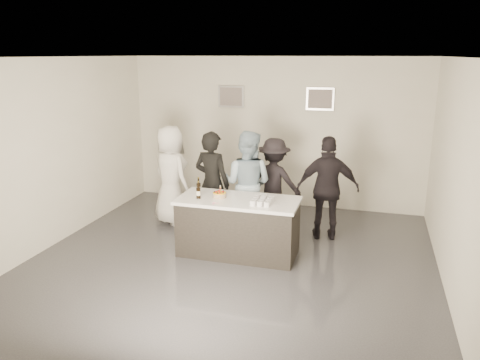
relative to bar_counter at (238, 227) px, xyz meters
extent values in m
plane|color=#3D3D42|center=(-0.03, -0.31, -0.45)|extent=(6.00, 6.00, 0.00)
plane|color=white|center=(-0.03, -0.31, 2.55)|extent=(6.00, 6.00, 0.00)
cube|color=silver|center=(-0.03, 2.69, 1.05)|extent=(6.00, 0.04, 3.00)
cube|color=silver|center=(-0.03, -3.31, 1.05)|extent=(6.00, 0.04, 3.00)
cube|color=silver|center=(-3.03, -0.31, 1.05)|extent=(0.04, 6.00, 3.00)
cube|color=silver|center=(2.97, -0.31, 1.05)|extent=(0.04, 6.00, 3.00)
cube|color=#B2B2B7|center=(-0.93, 2.66, 1.75)|extent=(0.54, 0.04, 0.44)
cube|color=#B2B2B7|center=(0.87, 2.66, 1.75)|extent=(0.54, 0.04, 0.44)
cube|color=white|center=(0.00, 0.00, 0.00)|extent=(1.86, 0.86, 0.90)
cylinder|color=yellow|center=(-0.30, 0.00, 0.49)|extent=(0.20, 0.20, 0.07)
cylinder|color=black|center=(-0.68, 0.09, 0.58)|extent=(0.07, 0.07, 0.26)
cylinder|color=black|center=(-0.59, -0.14, 0.58)|extent=(0.07, 0.07, 0.26)
cube|color=#C27312|center=(0.40, -0.10, 0.49)|extent=(0.30, 0.40, 0.08)
cube|color=pink|center=(-0.29, -0.30, 0.45)|extent=(0.24, 0.08, 0.01)
imported|color=black|center=(-0.68, 0.72, 0.45)|extent=(0.74, 0.57, 1.80)
imported|color=#99B4C8|center=(-0.09, 0.85, 0.46)|extent=(0.95, 0.77, 1.82)
imported|color=white|center=(-1.58, 1.02, 0.46)|extent=(1.06, 0.95, 1.81)
imported|color=black|center=(1.25, 1.04, 0.43)|extent=(1.09, 0.60, 1.76)
imported|color=black|center=(0.24, 1.47, 0.35)|extent=(1.09, 0.70, 1.60)
camera|label=1|loc=(1.92, -6.54, 2.60)|focal=35.00mm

